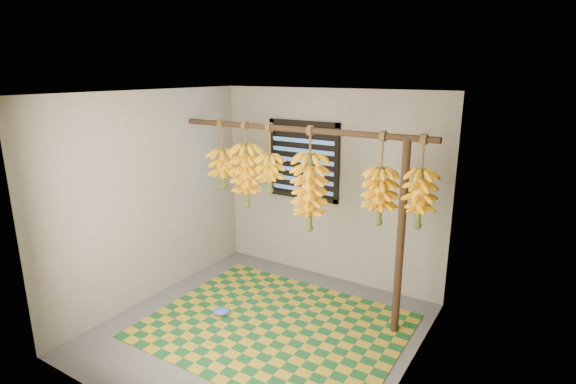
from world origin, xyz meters
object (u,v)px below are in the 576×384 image
Objects in this scene: woven_mat at (275,326)px; banana_bunch_c at (270,173)px; plastic_bag at (221,311)px; banana_bunch_a at (223,169)px; banana_bunch_f at (419,198)px; banana_bunch_e at (380,196)px; banana_bunch_b at (247,176)px; support_post at (401,240)px; banana_bunch_d at (310,192)px.

banana_bunch_c reaches higher than woven_mat.
plastic_bag is at bearing -104.49° from banana_bunch_c.
banana_bunch_a and banana_bunch_f have the same top height.
banana_bunch_e reaches higher than plastic_bag.
banana_bunch_b and banana_bunch_f have the same top height.
support_post is at bearing 0.00° from banana_bunch_e.
plastic_bag reaches higher than woven_mat.
banana_bunch_a is 0.73× the size of banana_bunch_d.
banana_bunch_f is (0.15, -0.00, 0.45)m from support_post.
plastic_bag is 0.17× the size of banana_bunch_d.
banana_bunch_c is (-1.53, 0.00, 0.49)m from support_post.
support_post is 1.76× the size of banana_bunch_d.
banana_bunch_d is (1.19, -0.00, -0.13)m from banana_bunch_a.
support_post is 1.91m from banana_bunch_b.
support_post is at bearing 22.51° from plastic_bag.
banana_bunch_a is 0.82× the size of banana_bunch_b.
support_post is 1.07m from banana_bunch_d.
banana_bunch_d is 1.28× the size of banana_bunch_f.
support_post is at bearing -0.00° from banana_bunch_a.
banana_bunch_b is 0.34m from banana_bunch_c.
banana_bunch_c reaches higher than support_post.
banana_bunch_c is at bearing 0.00° from banana_bunch_b.
banana_bunch_a reaches higher than woven_mat.
banana_bunch_a is 0.93× the size of banana_bunch_f.
support_post is at bearing 180.00° from banana_bunch_f.
support_post is 2.26m from banana_bunch_a.
banana_bunch_a and banana_bunch_d have the same top height.
support_post is at bearing 27.77° from woven_mat.
banana_bunch_b is at bearing 101.66° from plastic_bag.
banana_bunch_f is at bearing 24.85° from woven_mat.
banana_bunch_e is 1.04× the size of banana_bunch_f.
banana_bunch_b is at bearing -180.00° from banana_bunch_e.
banana_bunch_a is 2.36m from banana_bunch_f.
banana_bunch_b is 1.13× the size of banana_bunch_f.
banana_bunch_f reaches higher than plastic_bag.
banana_bunch_b and banana_bunch_c have the same top height.
banana_bunch_b is at bearing 180.00° from banana_bunch_f.
woven_mat is 2.55× the size of banana_bunch_b.
banana_bunch_d is (-1.02, 0.00, 0.34)m from support_post.
banana_bunch_e is at bearing 0.00° from banana_bunch_d.
banana_bunch_b is (-0.76, 0.58, 1.41)m from woven_mat.
banana_bunch_e and banana_bunch_f have the same top height.
plastic_bag is 2.44m from banana_bunch_f.
banana_bunch_d and banana_bunch_f have the same top height.
banana_bunch_a is 1.20m from banana_bunch_d.
woven_mat is at bearing 12.14° from plastic_bag.
banana_bunch_a and banana_bunch_e have the same top height.
banana_bunch_e is at bearing 33.83° from woven_mat.
banana_bunch_a is at bearing 180.00° from banana_bunch_f.
banana_bunch_c is (0.68, 0.00, 0.02)m from banana_bunch_a.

